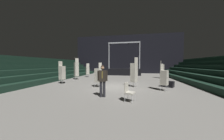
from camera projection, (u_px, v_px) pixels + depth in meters
ground_plane at (114, 87)px, 9.51m from camera, size 22.00×30.00×0.10m
arena_end_wall at (126, 54)px, 24.02m from camera, size 22.00×0.30×8.00m
bleacher_bank_left at (35, 69)px, 12.06m from camera, size 4.50×24.00×2.70m
stage_riser at (124, 71)px, 19.81m from camera, size 5.53×2.65×5.49m
man_with_tie at (102, 79)px, 6.34m from camera, size 0.57×0.29×1.79m
chair_stack_front_left at (87, 70)px, 16.41m from camera, size 0.62×0.62×1.96m
chair_stack_front_right at (98, 75)px, 9.12m from camera, size 0.53×0.53×1.96m
chair_stack_mid_left at (162, 70)px, 14.92m from camera, size 0.49×0.49×2.31m
chair_stack_mid_right at (164, 77)px, 7.88m from camera, size 0.61×0.61×1.88m
chair_stack_mid_centre at (134, 72)px, 9.20m from camera, size 0.61×0.61×2.39m
chair_stack_rear_left at (62, 72)px, 10.79m from camera, size 0.53×0.53×2.14m
chair_stack_rear_right at (76, 69)px, 13.71m from camera, size 0.62×0.62×2.56m
equipment_road_case at (168, 84)px, 9.27m from camera, size 1.08×0.98×0.47m
loose_chair_near_man at (129, 91)px, 5.58m from camera, size 0.57×0.57×0.95m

